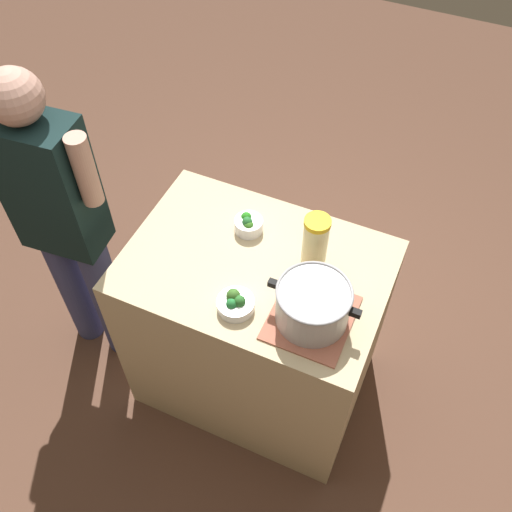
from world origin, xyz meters
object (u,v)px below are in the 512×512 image
Objects in this scene: cooking_pot at (313,304)px; lemonade_pitcher at (315,243)px; broccoli_bowl_front at (248,224)px; person_cook at (64,223)px; broccoli_bowl_center at (235,303)px.

lemonade_pitcher reaches higher than cooking_pot.
broccoli_bowl_front is (0.29, -0.06, -0.09)m from lemonade_pitcher.
person_cook is (0.74, 0.24, -0.08)m from broccoli_bowl_front.
broccoli_bowl_center is (-0.11, 0.36, -0.00)m from broccoli_bowl_front.
broccoli_bowl_front is 0.07× the size of person_cook.
cooking_pot reaches higher than broccoli_bowl_front.
lemonade_pitcher is (0.08, -0.23, 0.03)m from cooking_pot.
person_cook is at bearing -2.48° from cooking_pot.
cooking_pot is at bearing 177.52° from person_cook.
person_cook is at bearing -7.82° from broccoli_bowl_center.
lemonade_pitcher reaches higher than broccoli_bowl_center.
broccoli_bowl_center is at bearing 14.48° from cooking_pot.
cooking_pot is 2.93× the size of broccoli_bowl_front.
lemonade_pitcher is 1.80× the size of broccoli_bowl_center.
lemonade_pitcher is at bearing -70.64° from cooking_pot.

